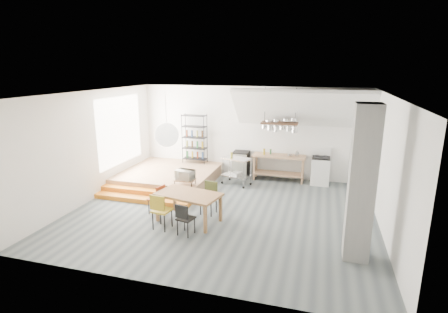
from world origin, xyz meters
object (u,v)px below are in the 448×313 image
(stove, at_px, (320,170))
(mini_fridge, at_px, (241,164))
(rolling_cart, at_px, (236,167))
(dining_table, at_px, (189,196))

(stove, xyz_separation_m, mini_fridge, (-2.75, 0.04, -0.01))
(stove, height_order, rolling_cart, stove)
(stove, relative_size, dining_table, 0.68)
(rolling_cart, height_order, mini_fridge, mini_fridge)
(stove, height_order, dining_table, stove)
(stove, bearing_deg, dining_table, -128.56)
(dining_table, xyz_separation_m, mini_fridge, (0.42, 4.02, -0.21))
(rolling_cart, bearing_deg, mini_fridge, 113.14)
(dining_table, relative_size, mini_fridge, 1.86)
(dining_table, xyz_separation_m, rolling_cart, (0.47, 3.15, -0.08))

